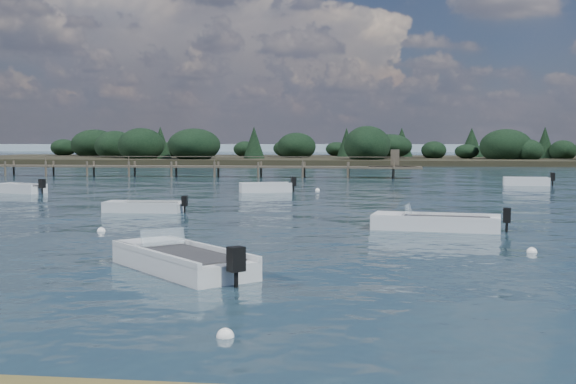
# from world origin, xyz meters

# --- Properties ---
(ground) EXTENTS (400.00, 400.00, 0.00)m
(ground) POSITION_xyz_m (0.00, 60.00, 0.00)
(ground) COLOR #152631
(ground) RESTS_ON ground
(dinghy_mid_white_a) EXTENTS (5.37, 2.59, 1.23)m
(dinghy_mid_white_a) POSITION_xyz_m (4.62, 7.94, 0.16)
(dinghy_mid_white_a) COLOR silver
(dinghy_mid_white_a) RESTS_ON ground
(tender_far_white) EXTENTS (3.92, 2.38, 1.32)m
(tender_far_white) POSITION_xyz_m (-5.20, 27.64, 0.19)
(tender_far_white) COLOR silver
(tender_far_white) RESTS_ON ground
(dinghy_mid_grey) EXTENTS (4.09, 1.45, 1.03)m
(dinghy_mid_grey) POSITION_xyz_m (-9.06, 13.37, 0.14)
(dinghy_mid_grey) COLOR #B6BCBE
(dinghy_mid_grey) RESTS_ON ground
(dinghy_near_olive) EXTENTS (4.74, 4.84, 1.30)m
(dinghy_near_olive) POSITION_xyz_m (-2.85, -2.13, 0.17)
(dinghy_near_olive) COLOR #B6BCBE
(dinghy_near_olive) RESTS_ON ground
(tender_far_grey) EXTENTS (3.97, 2.55, 1.27)m
(tender_far_grey) POSITION_xyz_m (-21.42, 24.93, 0.18)
(tender_far_grey) COLOR #B6BCBE
(tender_far_grey) RESTS_ON ground
(tender_far_grey_b) EXTENTS (3.89, 1.65, 1.32)m
(tender_far_grey_b) POSITION_xyz_m (13.97, 37.54, 0.19)
(tender_far_grey_b) COLOR silver
(tender_far_grey_b) RESTS_ON ground
(buoy_a) EXTENTS (0.32, 0.32, 0.32)m
(buoy_a) POSITION_xyz_m (-0.32, -8.42, 0.00)
(buoy_a) COLOR white
(buoy_a) RESTS_ON ground
(buoy_b) EXTENTS (0.32, 0.32, 0.32)m
(buoy_b) POSITION_xyz_m (7.16, 2.36, 0.00)
(buoy_b) COLOR white
(buoy_b) RESTS_ON ground
(buoy_c) EXTENTS (0.32, 0.32, 0.32)m
(buoy_c) POSITION_xyz_m (-8.20, 5.72, 0.00)
(buoy_c) COLOR white
(buoy_c) RESTS_ON ground
(buoy_e) EXTENTS (0.32, 0.32, 0.32)m
(buoy_e) POSITION_xyz_m (-1.83, 29.89, 0.00)
(buoy_e) COLOR white
(buoy_e) RESTS_ON ground
(buoy_extra_a) EXTENTS (0.32, 0.32, 0.32)m
(buoy_extra_a) POSITION_xyz_m (-5.06, 2.69, 0.00)
(buoy_extra_a) COLOR white
(buoy_extra_a) RESTS_ON ground
(jetty) EXTENTS (64.50, 3.20, 3.40)m
(jetty) POSITION_xyz_m (-21.74, 47.99, 0.98)
(jetty) COLOR #4D4538
(jetty) RESTS_ON ground
(far_headland) EXTENTS (190.00, 40.00, 5.80)m
(far_headland) POSITION_xyz_m (25.00, 100.00, 1.96)
(far_headland) COLOR black
(far_headland) RESTS_ON ground
(distant_haze) EXTENTS (280.00, 20.00, 2.40)m
(distant_haze) POSITION_xyz_m (-90.00, 230.00, 0.00)
(distant_haze) COLOR #93A9B6
(distant_haze) RESTS_ON ground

